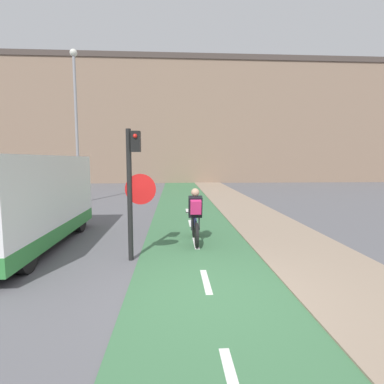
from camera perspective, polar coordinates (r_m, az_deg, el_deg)
name	(u,v)px	position (r m, az deg, el deg)	size (l,w,h in m)	color
ground_plane	(209,295)	(5.24, 3.29, -18.95)	(120.00, 120.00, 0.00)	#5B5B60
bike_lane	(209,294)	(5.23, 3.29, -18.84)	(2.75, 60.00, 0.02)	#3D7047
sidewalk_strip	(359,289)	(6.07, 29.24, -15.86)	(2.40, 60.00, 0.05)	gray
building_row_background	(179,123)	(30.99, -2.46, 13.08)	(60.00, 5.20, 11.83)	#89705B
traffic_light_pole	(133,180)	(6.60, -11.09, 2.34)	(0.67, 0.26, 2.88)	black
street_lamp_far	(76,112)	(16.52, -21.24, 14.01)	(0.36, 0.36, 7.60)	gray
cyclist_near	(195,217)	(8.00, 0.62, -4.73)	(0.46, 1.71, 1.47)	black
van	(19,203)	(8.57, -30.07, -1.86)	(2.09, 5.26, 2.32)	white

